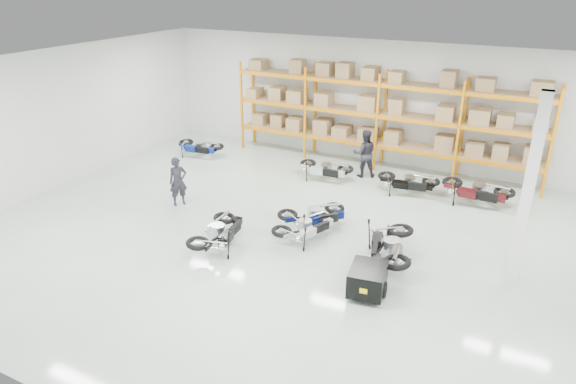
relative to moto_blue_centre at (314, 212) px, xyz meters
The scene contains 14 objects.
room 1.90m from the moto_blue_centre, 87.26° to the right, with size 18.00×18.00×18.00m.
pallet_rack 5.93m from the moto_blue_centre, 89.62° to the left, with size 11.28×0.98×3.62m.
structural_column 5.52m from the moto_blue_centre, ahead, with size 0.25×0.25×4.50m, color white.
moto_blue_centre is the anchor object (origin of this frame).
moto_silver_left 0.73m from the moto_blue_centre, 82.91° to the right, with size 0.73×1.64×1.00m, color #A8ACAF, non-canonical shape.
moto_black_far_left 2.74m from the moto_blue_centre, 130.13° to the right, with size 0.80×1.81×1.11m, color black, non-canonical shape.
moto_touring_right 2.54m from the moto_blue_centre, 18.79° to the right, with size 0.87×1.97×1.20m, color black, non-canonical shape.
trailer 3.41m from the moto_blue_centre, 45.12° to the right, with size 0.91×1.68×0.69m.
moto_back_a 7.45m from the moto_blue_centre, 151.67° to the left, with size 0.75×1.68×1.03m, color navy, non-canonical shape.
moto_back_b 3.74m from the moto_blue_centre, 108.92° to the left, with size 0.75×1.69×1.03m, color silver, non-canonical shape.
moto_back_c 4.02m from the moto_blue_centre, 65.16° to the left, with size 0.77×1.73×1.06m, color black, non-canonical shape.
moto_back_d 5.38m from the moto_blue_centre, 45.05° to the left, with size 0.85×1.91×1.16m, color #460E12, non-canonical shape.
person_left 4.43m from the moto_blue_centre, behind, with size 0.56×0.37×1.53m, color #212129.
person_back 4.48m from the moto_blue_centre, 91.19° to the left, with size 0.83×0.64×1.70m, color #22222A.
Camera 1 is at (5.20, -11.09, 6.73)m, focal length 32.00 mm.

